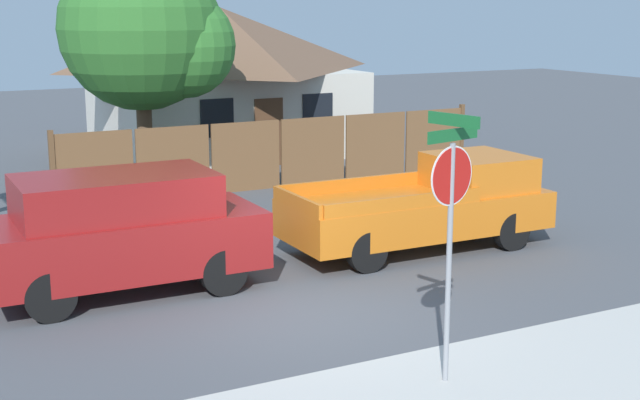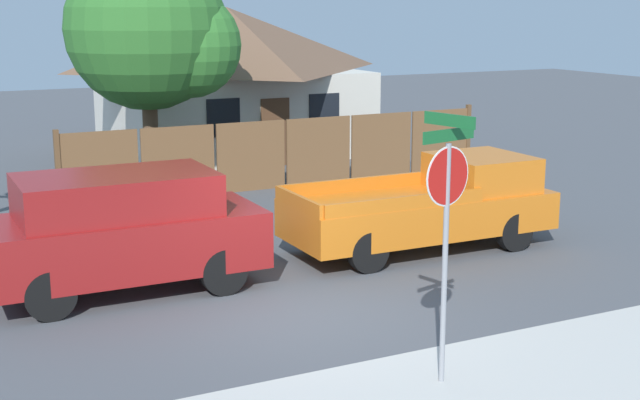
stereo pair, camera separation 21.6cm
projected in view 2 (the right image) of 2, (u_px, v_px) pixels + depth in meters
The scene contains 7 objects.
ground_plane at pixel (303, 315), 13.68m from camera, with size 80.00×80.00×0.00m, color #4C4F54.
wooden_fence at pixel (285, 153), 23.12m from camera, with size 11.68×0.12×1.87m.
house at pixel (228, 76), 29.13m from camera, with size 7.74×8.06×4.59m.
oak_tree at pixel (156, 33), 22.65m from camera, with size 4.36×4.16×6.15m.
red_suv at pixel (123, 229), 14.59m from camera, with size 4.49×1.98×2.00m.
orange_pickup at pixel (431, 206), 17.30m from camera, with size 5.25×2.05×1.76m.
stop_sign at pixel (447, 203), 10.81m from camera, with size 0.86×0.78×3.40m.
Camera 2 is at (-5.62, -11.70, 4.68)m, focal length 50.00 mm.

